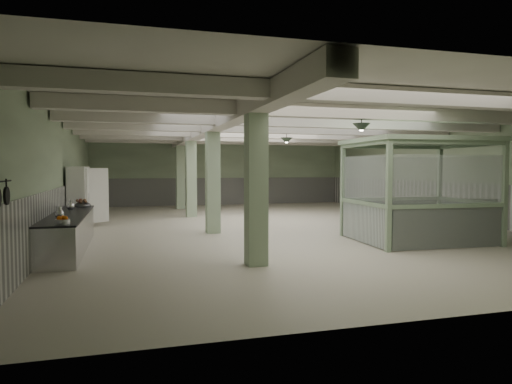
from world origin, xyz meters
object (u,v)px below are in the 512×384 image
object	(u,v)px
prep_counter	(68,232)
filing_cabinet	(484,220)
guard_booth	(418,173)
walkin_cooler	(80,200)

from	to	relation	value
prep_counter	filing_cabinet	xyz separation A→B (m)	(11.20, -1.58, 0.13)
prep_counter	filing_cabinet	size ratio (longest dim) A/B	4.35
guard_booth	prep_counter	bearing A→B (deg)	175.98
prep_counter	guard_booth	bearing A→B (deg)	-7.13
prep_counter	filing_cabinet	bearing A→B (deg)	-8.01
prep_counter	walkin_cooler	xyz separation A→B (m)	(-0.08, 4.01, 0.54)
prep_counter	guard_booth	distance (m)	9.46
walkin_cooler	filing_cabinet	distance (m)	12.60
prep_counter	walkin_cooler	world-z (taller)	walkin_cooler
walkin_cooler	guard_booth	bearing A→B (deg)	-28.90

